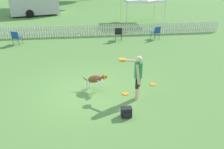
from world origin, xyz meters
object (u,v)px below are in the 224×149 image
at_px(equipment_trailer, 34,2).
at_px(handler_person, 137,72).
at_px(frisbee_near_handler, 153,84).
at_px(folding_chair_blue_left, 16,37).
at_px(leaping_dog, 95,79).
at_px(folding_chair_green_right, 156,32).
at_px(folding_chair_center, 118,33).
at_px(frisbee_near_dog, 125,94).
at_px(backpack_on_grass, 126,112).

bearing_deg(equipment_trailer, handler_person, -83.41).
height_order(frisbee_near_handler, folding_chair_blue_left, folding_chair_blue_left).
distance_m(frisbee_near_handler, equipment_trailer, 16.80).
distance_m(leaping_dog, folding_chair_green_right, 7.69).
height_order(leaping_dog, folding_chair_blue_left, folding_chair_blue_left).
height_order(folding_chair_green_right, equipment_trailer, equipment_trailer).
relative_size(frisbee_near_handler, folding_chair_center, 0.30).
xyz_separation_m(frisbee_near_dog, folding_chair_center, (0.70, 6.89, 0.48)).
relative_size(handler_person, equipment_trailer, 0.32).
bearing_deg(folding_chair_blue_left, frisbee_near_handler, 157.53).
bearing_deg(frisbee_near_handler, folding_chair_center, 94.79).
bearing_deg(frisbee_near_handler, handler_person, -132.57).
bearing_deg(folding_chair_blue_left, backpack_on_grass, 142.42).
bearing_deg(backpack_on_grass, frisbee_near_dog, 81.45).
xyz_separation_m(backpack_on_grass, folding_chair_center, (0.92, 8.36, 0.33)).
height_order(handler_person, folding_chair_blue_left, handler_person).
bearing_deg(frisbee_near_dog, handler_person, -46.16).
bearing_deg(folding_chair_blue_left, equipment_trailer, -67.12).
bearing_deg(folding_chair_center, folding_chair_green_right, -174.41).
bearing_deg(folding_chair_green_right, folding_chair_center, -21.51).
height_order(leaping_dog, frisbee_near_handler, leaping_dog).
relative_size(leaping_dog, equipment_trailer, 0.20).
distance_m(folding_chair_blue_left, folding_chair_green_right, 8.47).
bearing_deg(folding_chair_green_right, frisbee_near_dog, 44.34).
distance_m(frisbee_near_dog, folding_chair_green_right, 7.57).
distance_m(backpack_on_grass, equipment_trailer, 18.23).
bearing_deg(equipment_trailer, backpack_on_grass, -86.28).
xyz_separation_m(handler_person, folding_chair_center, (0.37, 7.23, -0.53)).
xyz_separation_m(frisbee_near_dog, folding_chair_green_right, (3.09, 6.89, 0.48)).
xyz_separation_m(backpack_on_grass, folding_chair_green_right, (3.32, 8.36, 0.33)).
bearing_deg(backpack_on_grass, folding_chair_center, 83.71).
height_order(leaping_dog, equipment_trailer, equipment_trailer).
xyz_separation_m(handler_person, equipment_trailer, (-6.11, 16.21, 0.18)).
relative_size(frisbee_near_dog, folding_chair_center, 0.30).
xyz_separation_m(handler_person, frisbee_near_dog, (-0.33, 0.34, -1.00)).
relative_size(frisbee_near_dog, backpack_on_grass, 0.73).
distance_m(folding_chair_center, equipment_trailer, 11.09).
height_order(frisbee_near_dog, backpack_on_grass, backpack_on_grass).
distance_m(handler_person, folding_chair_green_right, 7.76).
xyz_separation_m(folding_chair_green_right, equipment_trailer, (-8.88, 8.98, 0.70)).
height_order(leaping_dog, backpack_on_grass, leaping_dog).
bearing_deg(folding_chair_center, equipment_trailer, -48.52).
distance_m(frisbee_near_handler, frisbee_near_dog, 1.38).
height_order(folding_chair_blue_left, folding_chair_center, folding_chair_center).
bearing_deg(backpack_on_grass, equipment_trailer, 107.79).
bearing_deg(folding_chair_center, leaping_dog, 80.19).
distance_m(handler_person, backpack_on_grass, 1.52).
bearing_deg(equipment_trailer, leaping_dog, -87.14).
xyz_separation_m(handler_person, backpack_on_grass, (-0.55, -1.13, -0.85)).
distance_m(handler_person, frisbee_near_handler, 1.66).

